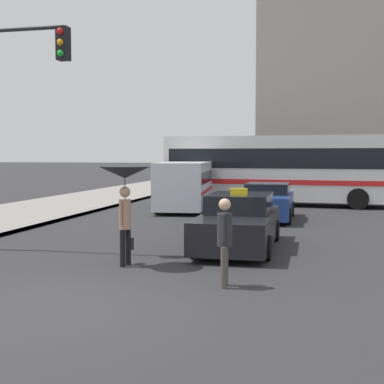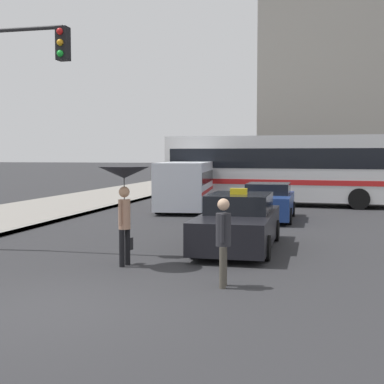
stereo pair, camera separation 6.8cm
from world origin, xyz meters
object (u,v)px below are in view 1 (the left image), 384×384
at_px(sedan_red, 267,202).
at_px(pedestrian_man, 225,236).
at_px(taxi, 239,223).
at_px(pedestrian_with_umbrella, 125,183).
at_px(ambulance_van, 185,184).
at_px(city_bus, 277,167).

xyz_separation_m(sedan_red, pedestrian_man, (0.11, -10.59, 0.31)).
relative_size(taxi, pedestrian_with_umbrella, 2.16).
relative_size(sedan_red, ambulance_van, 0.76).
distance_m(ambulance_van, pedestrian_man, 13.85).
bearing_deg(ambulance_van, pedestrian_man, 100.72).
relative_size(taxi, city_bus, 0.43).
height_order(sedan_red, ambulance_van, ambulance_van).
bearing_deg(pedestrian_with_umbrella, ambulance_van, 21.52).
height_order(city_bus, pedestrian_with_umbrella, city_bus).
xyz_separation_m(sedan_red, city_bus, (-0.05, 6.20, 1.21)).
bearing_deg(sedan_red, pedestrian_man, 90.57).
xyz_separation_m(taxi, ambulance_van, (-3.68, 9.09, 0.52)).
distance_m(taxi, ambulance_van, 9.82).
distance_m(sedan_red, ambulance_van, 4.74).
bearing_deg(pedestrian_with_umbrella, sedan_red, -0.10).
distance_m(sedan_red, pedestrian_man, 10.60).
bearing_deg(sedan_red, pedestrian_with_umbrella, 75.75).
relative_size(ambulance_van, pedestrian_with_umbrella, 2.47).
bearing_deg(ambulance_van, sedan_red, 139.47).
bearing_deg(pedestrian_man, pedestrian_with_umbrella, -122.40).
relative_size(sedan_red, city_bus, 0.37).
height_order(taxi, city_bus, city_bus).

